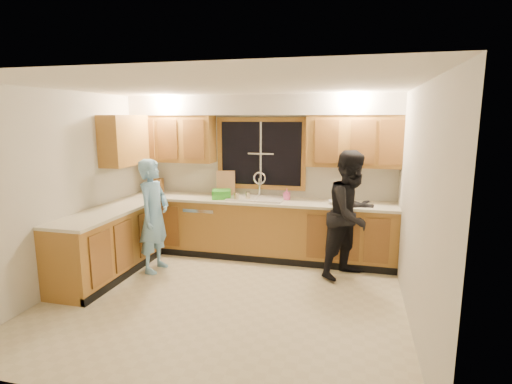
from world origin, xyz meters
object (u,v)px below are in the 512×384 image
Objects in this scene: stove at (81,257)px; woman at (351,215)px; soap_bottle at (287,194)px; dishwasher at (205,227)px; dish_crate at (221,194)px; sink at (256,203)px; bowl at (335,202)px; man at (154,216)px; knife_block at (159,186)px.

woman is (3.24, 1.35, 0.42)m from stove.
soap_bottle is (2.26, 1.89, 0.56)m from stove.
dishwasher is 2.87× the size of dish_crate.
sink is 4.10× the size of bowl.
woman is (2.70, 0.45, 0.07)m from man.
dish_crate is at bearing 54.27° from stove.
bowl is (2.92, -0.19, -0.10)m from knife_block.
man reaches higher than sink.
stove is 3.54m from woman.
stove is 5.16× the size of soap_bottle.
soap_bottle is (1.72, 0.99, 0.21)m from man.
dish_crate is 1.36× the size of bowl.
stove is 3.14× the size of dish_crate.
man is 0.92× the size of woman.
woman reaches higher than man.
soap_bottle is 0.83× the size of bowl.
woman is at bearing -11.39° from dish_crate.
man is 1.13m from dish_crate.
bowl reaches higher than stove.
soap_bottle reaches higher than stove.
knife_block is (-0.87, 0.13, 0.63)m from dishwasher.
soap_bottle is at bearing 169.45° from bowl.
knife_block reaches higher than dish_crate.
dish_crate reaches higher than dishwasher.
dishwasher is (-0.85, -0.01, -0.45)m from sink.
woman is at bearing -18.38° from sink.
knife_block reaches higher than bowl.
soap_bottle is (0.46, 0.06, 0.14)m from sink.
stove is 3.69× the size of knife_block.
man is 7.64× the size of bowl.
dishwasher is at bearing -179.01° from sink.
bowl is at bearing -10.55° from soap_bottle.
sink is 4.93× the size of soap_bottle.
woman is 0.47m from bowl.
stove is at bearing 150.94° from man.
knife_block is 0.85× the size of dish_crate.
woman is 2.03m from dish_crate.
woman is at bearing 22.52° from stove.
dish_crate is at bearing -172.02° from soap_bottle.
man reaches higher than soap_bottle.
bowl is at bearing -5.21° from knife_block.
dish_crate is at bearing -37.94° from man.
woman is at bearing -28.94° from soap_bottle.
soap_bottle is (2.18, -0.05, -0.03)m from knife_block.
sink is at bearing -51.45° from man.
bowl is at bearing -68.82° from man.
knife_block is (-0.46, 1.04, 0.24)m from man.
dishwasher is at bearing -9.82° from knife_block.
man reaches higher than bowl.
knife_block is 2.18m from soap_bottle.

